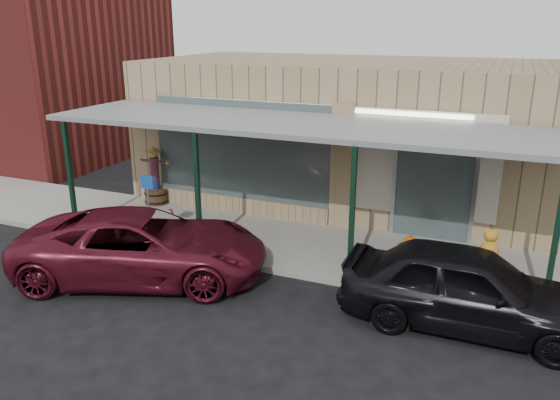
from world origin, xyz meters
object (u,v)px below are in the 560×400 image
at_px(handicap_sign, 148,198).
at_px(barrel_pumpkin, 409,252).
at_px(barrel_scarecrow, 156,184).
at_px(parked_sedan, 467,287).
at_px(car_maroon, 143,246).

bearing_deg(handicap_sign, barrel_pumpkin, 8.03).
bearing_deg(barrel_scarecrow, handicap_sign, -47.59).
xyz_separation_m(barrel_pumpkin, parked_sedan, (1.38, -2.13, 0.39)).
bearing_deg(handicap_sign, car_maroon, -60.96).
distance_m(barrel_scarecrow, handicap_sign, 2.87).
xyz_separation_m(barrel_pumpkin, car_maroon, (-5.18, -2.72, 0.35)).
height_order(barrel_pumpkin, parked_sedan, parked_sedan).
bearing_deg(barrel_pumpkin, car_maroon, -152.26).
bearing_deg(barrel_pumpkin, parked_sedan, -57.03).
bearing_deg(parked_sedan, barrel_scarecrow, 69.00).
height_order(handicap_sign, parked_sedan, handicap_sign).
bearing_deg(barrel_scarecrow, barrel_pumpkin, 0.86).
relative_size(handicap_sign, car_maroon, 0.31).
relative_size(barrel_pumpkin, car_maroon, 0.13).
distance_m(barrel_scarecrow, barrel_pumpkin, 7.77).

